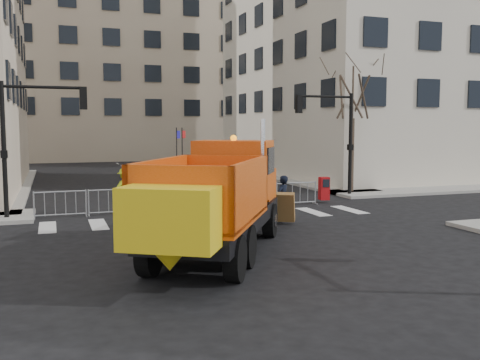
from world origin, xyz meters
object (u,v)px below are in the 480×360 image
object	(u,v)px
worker	(126,189)
newspaper_box	(324,188)
plow_truck	(217,195)
cop_a	(282,199)
cop_c	(219,204)
cop_b	(220,203)

from	to	relation	value
worker	newspaper_box	size ratio (longest dim) A/B	1.64
worker	newspaper_box	bearing A→B (deg)	-28.56
plow_truck	cop_a	size ratio (longest dim) A/B	5.52
plow_truck	newspaper_box	bearing A→B (deg)	-11.76
cop_c	cop_b	bearing A→B (deg)	-155.30
cop_a	cop_c	size ratio (longest dim) A/B	1.08
worker	plow_truck	bearing A→B (deg)	-109.88
cop_b	newspaper_box	distance (m)	7.68
plow_truck	newspaper_box	size ratio (longest dim) A/B	9.01
plow_truck	worker	xyz separation A→B (m)	(-1.45, 8.31, -0.67)
cop_a	worker	world-z (taller)	worker
cop_a	newspaper_box	world-z (taller)	cop_a
cop_c	worker	distance (m)	4.99
plow_truck	newspaper_box	distance (m)	11.73
cop_b	newspaper_box	size ratio (longest dim) A/B	1.52
newspaper_box	worker	bearing A→B (deg)	-172.49
cop_b	cop_c	distance (m)	0.29
cop_a	cop_b	xyz separation A→B (m)	(-2.51, 0.08, -0.06)
plow_truck	cop_a	bearing A→B (deg)	-10.69
cop_b	cop_c	world-z (taller)	cop_b
cop_b	cop_a	bearing A→B (deg)	-176.44
cop_c	newspaper_box	xyz separation A→B (m)	(6.63, 4.31, -0.13)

